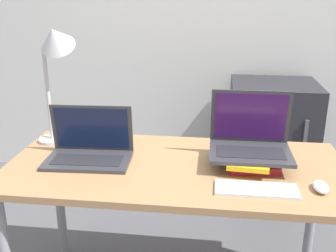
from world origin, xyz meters
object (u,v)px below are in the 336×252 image
at_px(mouse, 321,187).
at_px(desk_lamp, 54,52).
at_px(book_stack, 250,160).
at_px(laptop_left, 89,149).
at_px(laptop_on_books, 250,140).
at_px(wireless_keyboard, 256,189).
at_px(mini_fridge, 270,142).

height_order(mouse, desk_lamp, desk_lamp).
relative_size(book_stack, desk_lamp, 0.46).
bearing_deg(book_stack, mouse, -36.86).
relative_size(laptop_left, laptop_on_books, 1.10).
relative_size(wireless_keyboard, mini_fridge, 0.36).
xyz_separation_m(book_stack, mini_fridge, (0.24, 1.12, -0.34)).
distance_m(laptop_left, mini_fridge, 1.53).
xyz_separation_m(wireless_keyboard, mouse, (0.25, 0.03, 0.01)).
relative_size(book_stack, mini_fridge, 0.32).
distance_m(wireless_keyboard, desk_lamp, 1.09).
relative_size(laptop_on_books, wireless_keyboard, 1.11).
distance_m(book_stack, mouse, 0.32).
xyz_separation_m(laptop_left, laptop_on_books, (0.71, 0.05, 0.06)).
distance_m(laptop_on_books, mini_fridge, 1.19).
distance_m(book_stack, wireless_keyboard, 0.22).
xyz_separation_m(desk_lamp, mini_fridge, (1.15, 0.97, -0.77)).
height_order(book_stack, desk_lamp, desk_lamp).
bearing_deg(book_stack, laptop_on_books, 96.99).
bearing_deg(mouse, book_stack, 143.14).
bearing_deg(laptop_on_books, mini_fridge, 77.18).
bearing_deg(book_stack, laptop_left, -178.68).
xyz_separation_m(mouse, desk_lamp, (-1.16, 0.34, 0.44)).
xyz_separation_m(laptop_left, book_stack, (0.72, 0.02, -0.02)).
relative_size(laptop_on_books, mini_fridge, 0.40).
height_order(wireless_keyboard, mouse, mouse).
xyz_separation_m(wireless_keyboard, mini_fridge, (0.24, 1.34, -0.32)).
relative_size(book_stack, wireless_keyboard, 0.88).
bearing_deg(mini_fridge, laptop_left, -130.27).
bearing_deg(mini_fridge, wireless_keyboard, -99.97).
relative_size(laptop_left, mini_fridge, 0.44).
distance_m(book_stack, laptop_on_books, 0.09).
bearing_deg(laptop_left, mouse, -10.10).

